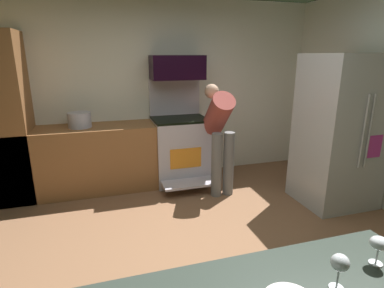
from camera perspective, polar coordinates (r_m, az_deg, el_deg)
ground_plane at (r=2.99m, az=1.32°, el=-21.56°), size 5.20×4.80×0.02m
wall_back at (r=4.68m, az=-7.57°, el=9.62°), size 5.20×0.12×2.60m
lower_cabinet_run at (r=4.45m, az=-17.91°, el=-2.61°), size 2.40×0.60×0.90m
cabinet_column at (r=4.45m, az=-31.54°, el=3.79°), size 0.60×0.60×2.10m
oven_range at (r=4.55m, az=-2.27°, el=-0.67°), size 0.76×0.95×1.48m
microwave at (r=4.45m, az=-2.75°, el=13.93°), size 0.74×0.38×0.33m
refrigerator at (r=4.17m, az=25.56°, el=2.06°), size 0.85×0.79×1.84m
person_cook at (r=4.11m, az=5.02°, el=2.62°), size 0.31×0.67×1.44m
wine_glass_mid at (r=1.68m, az=31.27°, el=-15.55°), size 0.08×0.08×0.14m
wine_glass_far at (r=1.45m, az=25.62°, el=-19.38°), size 0.07×0.07×0.16m
stock_pot at (r=4.32m, az=-20.05°, el=4.20°), size 0.30×0.30×0.20m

